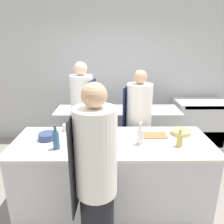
{
  "coord_description": "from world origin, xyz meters",
  "views": [
    {
      "loc": [
        -0.02,
        -2.37,
        2.06
      ],
      "look_at": [
        0.0,
        0.35,
        1.17
      ],
      "focal_mm": 35.0,
      "sensor_mm": 36.0,
      "label": 1
    }
  ],
  "objects_px": {
    "oven_range": "(198,123)",
    "bowl_ceramic_blue": "(47,136)",
    "bottle_olive_oil": "(140,136)",
    "bowl_mixing_large": "(181,132)",
    "chef_at_stove": "(83,121)",
    "bottle_vinegar": "(56,140)",
    "chef_at_prep_near": "(96,184)",
    "bowl_prep_small": "(78,138)",
    "bottle_wine": "(180,140)",
    "chef_at_pass_far": "(138,126)",
    "cup": "(67,127)"
  },
  "relations": [
    {
      "from": "chef_at_pass_far",
      "to": "bowl_prep_small",
      "type": "height_order",
      "value": "chef_at_pass_far"
    },
    {
      "from": "chef_at_prep_near",
      "to": "bottle_olive_oil",
      "type": "bearing_deg",
      "value": -31.21
    },
    {
      "from": "oven_range",
      "to": "cup",
      "type": "height_order",
      "value": "cup"
    },
    {
      "from": "oven_range",
      "to": "bottle_olive_oil",
      "type": "bearing_deg",
      "value": -128.31
    },
    {
      "from": "bottle_vinegar",
      "to": "bowl_prep_small",
      "type": "bearing_deg",
      "value": 43.14
    },
    {
      "from": "oven_range",
      "to": "bowl_ceramic_blue",
      "type": "xyz_separation_m",
      "value": [
        -2.54,
        -1.68,
        0.49
      ]
    },
    {
      "from": "bottle_wine",
      "to": "bowl_ceramic_blue",
      "type": "relative_size",
      "value": 0.98
    },
    {
      "from": "chef_at_stove",
      "to": "cup",
      "type": "distance_m",
      "value": 0.47
    },
    {
      "from": "oven_range",
      "to": "chef_at_pass_far",
      "type": "xyz_separation_m",
      "value": [
        -1.36,
        -1.02,
        0.36
      ]
    },
    {
      "from": "chef_at_prep_near",
      "to": "chef_at_stove",
      "type": "bearing_deg",
      "value": 13.27
    },
    {
      "from": "chef_at_pass_far",
      "to": "bowl_prep_small",
      "type": "bearing_deg",
      "value": 151.99
    },
    {
      "from": "chef_at_prep_near",
      "to": "chef_at_stove",
      "type": "xyz_separation_m",
      "value": [
        -0.29,
        1.53,
        0.01
      ]
    },
    {
      "from": "chef_at_pass_far",
      "to": "bowl_mixing_large",
      "type": "distance_m",
      "value": 0.71
    },
    {
      "from": "bottle_vinegar",
      "to": "bowl_ceramic_blue",
      "type": "distance_m",
      "value": 0.31
    },
    {
      "from": "bowl_mixing_large",
      "to": "bowl_prep_small",
      "type": "distance_m",
      "value": 1.3
    },
    {
      "from": "oven_range",
      "to": "bowl_ceramic_blue",
      "type": "relative_size",
      "value": 4.62
    },
    {
      "from": "bowl_mixing_large",
      "to": "bowl_ceramic_blue",
      "type": "relative_size",
      "value": 1.19
    },
    {
      "from": "chef_at_stove",
      "to": "bowl_mixing_large",
      "type": "relative_size",
      "value": 7.0
    },
    {
      "from": "chef_at_pass_far",
      "to": "chef_at_stove",
      "type": "bearing_deg",
      "value": 107.95
    },
    {
      "from": "oven_range",
      "to": "cup",
      "type": "relative_size",
      "value": 9.97
    },
    {
      "from": "bottle_vinegar",
      "to": "cup",
      "type": "distance_m",
      "value": 0.52
    },
    {
      "from": "chef_at_prep_near",
      "to": "bottle_wine",
      "type": "xyz_separation_m",
      "value": [
        0.9,
        0.64,
        0.11
      ]
    },
    {
      "from": "chef_at_prep_near",
      "to": "bowl_ceramic_blue",
      "type": "distance_m",
      "value": 1.05
    },
    {
      "from": "bowl_prep_small",
      "to": "bottle_wine",
      "type": "bearing_deg",
      "value": -7.29
    },
    {
      "from": "bowl_mixing_large",
      "to": "chef_at_pass_far",
      "type": "bearing_deg",
      "value": 133.33
    },
    {
      "from": "oven_range",
      "to": "chef_at_pass_far",
      "type": "bearing_deg",
      "value": -143.0
    },
    {
      "from": "bowl_prep_small",
      "to": "bowl_ceramic_blue",
      "type": "distance_m",
      "value": 0.38
    },
    {
      "from": "bottle_vinegar",
      "to": "bowl_mixing_large",
      "type": "relative_size",
      "value": 1.1
    },
    {
      "from": "bottle_wine",
      "to": "bowl_prep_small",
      "type": "bearing_deg",
      "value": 172.71
    },
    {
      "from": "bowl_prep_small",
      "to": "cup",
      "type": "bearing_deg",
      "value": 122.26
    },
    {
      "from": "bottle_wine",
      "to": "bowl_ceramic_blue",
      "type": "bearing_deg",
      "value": 172.74
    },
    {
      "from": "oven_range",
      "to": "chef_at_prep_near",
      "type": "height_order",
      "value": "chef_at_prep_near"
    },
    {
      "from": "bowl_mixing_large",
      "to": "bowl_ceramic_blue",
      "type": "xyz_separation_m",
      "value": [
        -1.66,
        -0.15,
        0.01
      ]
    },
    {
      "from": "bottle_wine",
      "to": "bowl_ceramic_blue",
      "type": "height_order",
      "value": "bottle_wine"
    },
    {
      "from": "cup",
      "to": "oven_range",
      "type": "bearing_deg",
      "value": 30.88
    },
    {
      "from": "bottle_wine",
      "to": "bowl_prep_small",
      "type": "relative_size",
      "value": 0.92
    },
    {
      "from": "chef_at_stove",
      "to": "bottle_vinegar",
      "type": "relative_size",
      "value": 6.35
    },
    {
      "from": "chef_at_stove",
      "to": "bowl_ceramic_blue",
      "type": "relative_size",
      "value": 8.32
    },
    {
      "from": "chef_at_pass_far",
      "to": "bowl_mixing_large",
      "type": "bearing_deg",
      "value": -115.99
    },
    {
      "from": "chef_at_stove",
      "to": "bowl_ceramic_blue",
      "type": "height_order",
      "value": "chef_at_stove"
    },
    {
      "from": "oven_range",
      "to": "chef_at_pass_far",
      "type": "height_order",
      "value": "chef_at_pass_far"
    },
    {
      "from": "chef_at_pass_far",
      "to": "bowl_ceramic_blue",
      "type": "height_order",
      "value": "chef_at_pass_far"
    },
    {
      "from": "oven_range",
      "to": "bowl_mixing_large",
      "type": "xyz_separation_m",
      "value": [
        -0.88,
        -1.53,
        0.48
      ]
    },
    {
      "from": "bowl_mixing_large",
      "to": "oven_range",
      "type": "bearing_deg",
      "value": 60.17
    },
    {
      "from": "bottle_olive_oil",
      "to": "bowl_prep_small",
      "type": "distance_m",
      "value": 0.73
    },
    {
      "from": "bottle_wine",
      "to": "chef_at_pass_far",
      "type": "bearing_deg",
      "value": 112.65
    },
    {
      "from": "bowl_prep_small",
      "to": "bowl_ceramic_blue",
      "type": "bearing_deg",
      "value": 172.81
    },
    {
      "from": "oven_range",
      "to": "bowl_prep_small",
      "type": "distance_m",
      "value": 2.81
    },
    {
      "from": "bottle_vinegar",
      "to": "bottle_wine",
      "type": "bearing_deg",
      "value": 2.09
    },
    {
      "from": "oven_range",
      "to": "chef_at_stove",
      "type": "height_order",
      "value": "chef_at_stove"
    }
  ]
}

